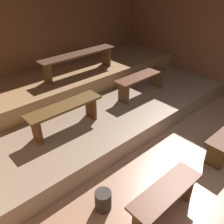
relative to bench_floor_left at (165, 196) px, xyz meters
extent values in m
cube|color=#A67559|center=(0.79, 1.67, -0.35)|extent=(6.10, 5.08, 0.08)
cube|color=brown|center=(0.79, 3.84, 0.91)|extent=(6.10, 0.06, 2.43)
cube|color=brown|center=(3.46, 1.67, 0.91)|extent=(0.06, 5.08, 2.43)
cube|color=#997D65|center=(0.79, 2.40, -0.15)|extent=(5.30, 2.82, 0.32)
cube|color=#AC7B4F|center=(0.79, 3.13, 0.17)|extent=(5.30, 1.36, 0.32)
cube|color=brown|center=(0.00, 0.00, 0.09)|extent=(1.00, 0.31, 0.04)
cube|color=brown|center=(-0.38, 0.00, -0.11)|extent=(0.05, 0.25, 0.38)
cube|color=brown|center=(0.38, 0.00, -0.11)|extent=(0.05, 0.25, 0.38)
cube|color=#53401B|center=(1.19, 0.00, -0.11)|extent=(0.05, 0.25, 0.38)
cube|color=brown|center=(-0.09, 1.86, 0.41)|extent=(1.23, 0.31, 0.04)
cube|color=brown|center=(-0.58, 1.86, 0.20)|extent=(0.05, 0.25, 0.38)
cube|color=brown|center=(0.40, 1.86, 0.20)|extent=(0.05, 0.25, 0.38)
cube|color=brown|center=(1.66, 1.86, 0.41)|extent=(1.23, 0.31, 0.04)
cube|color=brown|center=(1.17, 1.86, 0.20)|extent=(0.05, 0.25, 0.38)
cube|color=brown|center=(2.16, 1.86, 0.20)|extent=(0.05, 0.25, 0.38)
cube|color=brown|center=(0.96, 2.94, 0.73)|extent=(1.68, 0.31, 0.04)
cube|color=brown|center=(0.24, 2.94, 0.52)|extent=(0.05, 0.25, 0.38)
cube|color=brown|center=(1.68, 2.94, 0.52)|extent=(0.05, 0.25, 0.38)
cylinder|color=#332D28|center=(-0.47, 0.54, -0.18)|extent=(0.20, 0.20, 0.26)
camera|label=1|loc=(-1.66, -0.93, 2.23)|focal=38.47mm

